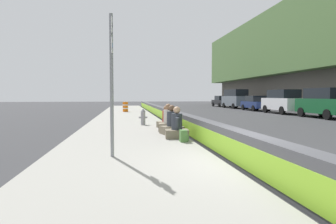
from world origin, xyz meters
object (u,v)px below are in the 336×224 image
object	(u,v)px
fire_hydrant	(143,116)
parked_car_third	(325,103)
seated_person_rear	(168,122)
parked_car_far	(235,98)
construction_barrel	(125,107)
seated_person_foreground	(177,128)
parked_car_farther	(222,101)
seated_person_far	(166,121)
parked_car_midline	(256,103)
route_sign_post	(112,75)
backpack	(184,136)
seated_person_middle	(172,125)
parked_car_fourth	(283,101)

from	to	relation	value
fire_hydrant	parked_car_third	world-z (taller)	parked_car_third
seated_person_rear	parked_car_far	world-z (taller)	parked_car_far
construction_barrel	parked_car_third	bearing A→B (deg)	-120.40
seated_person_rear	parked_car_far	bearing A→B (deg)	-27.80
seated_person_foreground	parked_car_farther	distance (m)	35.26
seated_person_foreground	seated_person_far	xyz separation A→B (m)	(3.50, -0.11, -0.03)
seated_person_foreground	parked_car_midline	world-z (taller)	parked_car_midline
route_sign_post	seated_person_foreground	xyz separation A→B (m)	(2.92, -2.21, -1.71)
seated_person_foreground	parked_car_farther	world-z (taller)	parked_car_farther
seated_person_far	construction_barrel	bearing A→B (deg)	7.49
backpack	parked_car_farther	distance (m)	36.07
parked_car_far	seated_person_rear	bearing A→B (deg)	152.20
seated_person_far	backpack	bearing A→B (deg)	179.51
seated_person_foreground	construction_barrel	world-z (taller)	seated_person_foreground
seated_person_middle	parked_car_far	size ratio (longest dim) A/B	0.23
parked_car_fourth	seated_person_foreground	bearing A→B (deg)	139.06
parked_car_third	seated_person_foreground	bearing A→B (deg)	125.36
fire_hydrant	parked_car_third	bearing A→B (deg)	-73.08
seated_person_rear	parked_car_fourth	world-z (taller)	parked_car_fourth
parked_car_midline	parked_car_far	world-z (taller)	parked_car_far
seated_person_rear	parked_car_farther	bearing A→B (deg)	-23.26
route_sign_post	parked_car_third	world-z (taller)	route_sign_post
route_sign_post	parked_car_midline	xyz separation A→B (m)	(23.48, -15.15, -1.35)
parked_car_third	parked_car_far	size ratio (longest dim) A/B	0.93
seated_person_foreground	parked_car_farther	xyz separation A→B (m)	(32.72, -13.13, 0.36)
seated_person_rear	parked_car_fourth	size ratio (longest dim) A/B	0.25
parked_car_third	parked_car_farther	distance (m)	23.42
seated_person_rear	parked_car_farther	world-z (taller)	parked_car_farther
seated_person_rear	parked_car_far	size ratio (longest dim) A/B	0.23
parked_car_third	parked_car_midline	size ratio (longest dim) A/B	1.06
parked_car_fourth	parked_car_midline	xyz separation A→B (m)	(5.61, 0.03, -0.32)
parked_car_third	parked_car_midline	xyz separation A→B (m)	(11.26, 0.17, -0.32)
seated_person_rear	seated_person_far	xyz separation A→B (m)	(1.26, -0.08, -0.04)
construction_barrel	parked_car_third	xyz separation A→B (m)	(-8.75, -14.92, 0.56)
route_sign_post	parked_car_far	size ratio (longest dim) A/B	0.70
parked_car_far	parked_car_fourth	bearing A→B (deg)	179.60
seated_person_far	parked_car_far	world-z (taller)	parked_car_far
seated_person_foreground	seated_person_middle	world-z (taller)	seated_person_middle
fire_hydrant	parked_car_farther	distance (m)	31.04
seated_person_middle	parked_car_fourth	distance (m)	18.95
construction_barrel	parked_car_farther	xyz separation A→B (m)	(14.67, -14.93, 0.24)
parked_car_third	parked_car_far	world-z (taller)	parked_car_far
route_sign_post	construction_barrel	distance (m)	21.04
route_sign_post	backpack	bearing A→B (deg)	-48.45
route_sign_post	parked_car_farther	size ratio (longest dim) A/B	0.80
fire_hydrant	seated_person_rear	bearing A→B (deg)	-161.46
seated_person_far	seated_person_foreground	bearing A→B (deg)	178.25
seated_person_far	parked_car_fourth	world-z (taller)	parked_car_fourth
seated_person_foreground	backpack	xyz separation A→B (m)	(-0.90, -0.07, -0.17)
seated_person_foreground	parked_car_fourth	xyz separation A→B (m)	(14.96, -12.97, 0.68)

